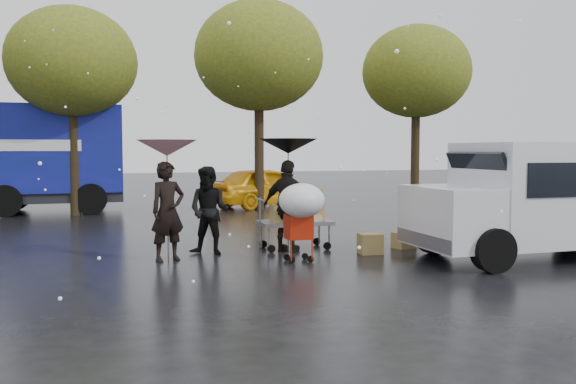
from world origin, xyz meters
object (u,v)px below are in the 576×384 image
object	(u,v)px
vendor_cart	(299,214)
person_black	(288,206)
white_van	(545,197)
person_pink	(168,211)
yellow_taxi	(265,187)
shopping_cart	(301,205)

from	to	relation	value
vendor_cart	person_black	bearing A→B (deg)	-138.40
vendor_cart	white_van	world-z (taller)	white_van
person_pink	white_van	distance (m)	7.16
vendor_cart	yellow_taxi	distance (m)	9.39
person_black	vendor_cart	world-z (taller)	person_black
person_pink	person_black	distance (m)	2.46
person_black	white_van	world-z (taller)	white_van
person_black	white_van	size ratio (longest dim) A/B	0.38
vendor_cart	white_van	bearing A→B (deg)	-29.72
person_pink	person_black	xyz separation A→B (m)	(2.44, 0.31, 0.01)
white_van	yellow_taxi	world-z (taller)	white_van
person_pink	vendor_cart	bearing A→B (deg)	-8.75
person_black	yellow_taxi	size ratio (longest dim) A/B	0.44
shopping_cart	yellow_taxi	xyz separation A→B (m)	(2.21, 10.76, -0.34)
person_black	vendor_cart	bearing A→B (deg)	-96.66
person_pink	white_van	xyz separation A→B (m)	(6.93, -1.79, 0.23)
shopping_cart	white_van	xyz separation A→B (m)	(4.63, -0.85, 0.10)
person_pink	vendor_cart	distance (m)	2.83
yellow_taxi	white_van	bearing A→B (deg)	172.26
vendor_cart	shopping_cart	xyz separation A→B (m)	(-0.46, -1.53, 0.34)
vendor_cart	white_van	distance (m)	4.82
person_black	shopping_cart	bearing A→B (deg)	125.39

